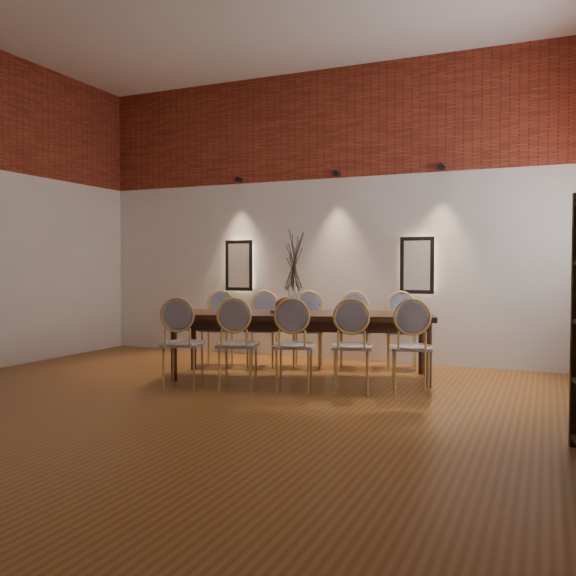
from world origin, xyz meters
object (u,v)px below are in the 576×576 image
at_px(chair_far_a, 217,329).
at_px(book, 283,311).
at_px(chair_far_d, 354,331).
at_px(chair_far_c, 308,330).
at_px(chair_far_b, 262,330).
at_px(chair_near_b, 238,344).
at_px(chair_near_c, 294,345).
at_px(bowl, 286,305).
at_px(chair_far_e, 401,331).
at_px(chair_near_e, 411,347).
at_px(vase, 294,300).
at_px(chair_near_a, 183,344).
at_px(chair_near_d, 352,346).
at_px(dining_table, 302,345).

distance_m(chair_far_a, book, 1.24).
bearing_deg(chair_far_a, chair_far_d, -180.00).
bearing_deg(chair_far_c, book, 72.79).
height_order(chair_far_b, chair_far_c, same).
xyz_separation_m(chair_far_a, chair_far_b, (0.57, 0.16, 0.00)).
distance_m(chair_near_b, chair_near_c, 0.59).
relative_size(chair_far_a, bowl, 3.92).
bearing_deg(chair_far_e, chair_near_e, 90.00).
bearing_deg(chair_far_c, vase, 83.54).
distance_m(chair_near_e, chair_far_d, 1.62).
bearing_deg(vase, chair_far_e, 46.80).
height_order(chair_near_a, chair_far_c, same).
distance_m(chair_near_d, chair_far_e, 1.62).
xyz_separation_m(chair_near_a, chair_far_c, (0.72, 1.78, 0.00)).
relative_size(chair_near_b, book, 3.62).
distance_m(chair_near_b, book, 0.91).
xyz_separation_m(chair_near_e, vase, (-1.43, 0.38, 0.43)).
bearing_deg(chair_far_d, chair_near_c, 68.62).
xyz_separation_m(chair_near_a, chair_near_c, (1.14, 0.33, 0.00)).
height_order(chair_near_d, book, chair_near_d).
distance_m(chair_far_c, bowl, 0.90).
bearing_deg(chair_far_a, book, 142.78).
height_order(chair_near_a, chair_far_e, same).
height_order(chair_near_a, book, chair_near_a).
height_order(vase, book, vase).
xyz_separation_m(chair_far_b, book, (0.55, -0.60, 0.30)).
xyz_separation_m(chair_near_d, chair_near_e, (0.57, 0.16, 0.00)).
distance_m(chair_near_b, chair_far_e, 2.33).
distance_m(chair_far_a, chair_far_b, 0.59).
bearing_deg(book, chair_near_c, -57.93).
relative_size(dining_table, chair_near_a, 3.15).
xyz_separation_m(chair_far_e, bowl, (-1.09, -1.15, 0.37)).
height_order(chair_near_b, chair_near_c, same).
bearing_deg(chair_far_c, chair_near_b, 68.62).
xyz_separation_m(chair_far_e, book, (-1.15, -1.09, 0.30)).
bearing_deg(chair_near_e, dining_table, 147.44).
distance_m(chair_near_b, chair_far_c, 1.62).
xyz_separation_m(chair_near_e, chair_far_b, (-2.12, 0.96, 0.00)).
relative_size(chair_far_a, chair_far_d, 1.00).
bearing_deg(dining_table, vase, 180.00).
xyz_separation_m(chair_far_c, chair_far_d, (0.57, 0.16, 0.00)).
bearing_deg(chair_near_a, bowl, 35.12).
relative_size(chair_near_b, chair_near_c, 1.00).
xyz_separation_m(chair_far_a, vase, (1.26, -0.42, 0.43)).
bearing_deg(chair_near_c, chair_far_e, 51.94).
relative_size(chair_near_b, chair_far_b, 1.00).
xyz_separation_m(chair_near_a, book, (0.70, 1.02, 0.30)).
xyz_separation_m(dining_table, chair_far_b, (-0.78, 0.56, 0.09)).
bearing_deg(chair_near_c, vase, 96.46).
bearing_deg(chair_near_d, bowl, 137.56).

